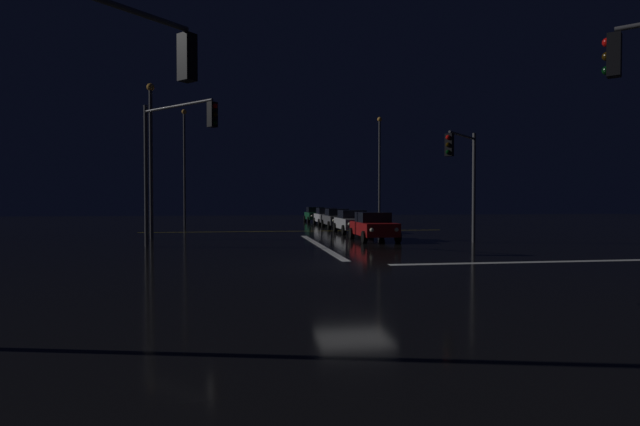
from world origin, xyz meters
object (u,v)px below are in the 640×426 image
object	(u,v)px
sedan_red	(373,226)
traffic_signal_nw	(171,146)
traffic_signal_sw	(64,78)
streetlamp_right_far	(380,163)
sedan_silver	(352,221)
streetlamp_left_far	(184,160)
sedan_gray	(337,218)
sedan_white	(327,216)
sedan_green	(315,214)
streetlamp_left_near	(151,149)
traffic_signal_ne	(464,166)

from	to	relation	value
sedan_red	traffic_signal_nw	bearing A→B (deg)	-161.92
traffic_signal_sw	streetlamp_right_far	xyz separation A→B (m)	(15.81, 36.31, 1.37)
streetlamp_right_far	sedan_red	bearing A→B (deg)	-106.26
sedan_silver	streetlamp_left_far	distance (m)	18.60
sedan_gray	streetlamp_left_far	world-z (taller)	streetlamp_left_far
sedan_white	streetlamp_left_far	bearing A→B (deg)	174.13
sedan_green	sedan_gray	bearing A→B (deg)	-89.35
streetlamp_left_near	streetlamp_right_far	bearing A→B (deg)	41.70
sedan_red	streetlamp_left_near	size ratio (longest dim) A/B	0.48
traffic_signal_sw	sedan_red	bearing A→B (deg)	59.17
traffic_signal_ne	streetlamp_left_far	bearing A→B (deg)	126.02
sedan_white	streetlamp_left_far	size ratio (longest dim) A/B	0.42
sedan_red	streetlamp_right_far	world-z (taller)	streetlamp_right_far
streetlamp_left_near	sedan_green	bearing A→B (deg)	59.16
traffic_signal_nw	traffic_signal_ne	xyz separation A→B (m)	(14.12, 0.31, -0.72)
sedan_red	traffic_signal_ne	distance (m)	5.82
sedan_green	streetlamp_left_far	size ratio (longest dim) A/B	0.42
traffic_signal_nw	traffic_signal_sw	size ratio (longest dim) A/B	1.07
sedan_red	sedan_green	bearing A→B (deg)	89.62
sedan_silver	traffic_signal_nw	world-z (taller)	traffic_signal_nw
sedan_white	traffic_signal_sw	xyz separation A→B (m)	(-10.52, -35.00, 3.60)
streetlamp_left_near	sedan_white	bearing A→B (deg)	49.23
traffic_signal_sw	traffic_signal_ne	xyz separation A→B (m)	(14.04, 14.04, -0.46)
sedan_gray	streetlamp_left_far	bearing A→B (deg)	152.37
traffic_signal_nw	streetlamp_right_far	size ratio (longest dim) A/B	0.66
sedan_silver	traffic_signal_ne	xyz separation A→B (m)	(3.63, -9.52, 3.14)
sedan_white	streetlamp_left_far	distance (m)	13.72
traffic_signal_nw	streetlamp_left_near	size ratio (longest dim) A/B	0.75
sedan_white	traffic_signal_nw	xyz separation A→B (m)	(-10.60, -21.27, 3.86)
sedan_gray	streetlamp_left_near	xyz separation A→B (m)	(-12.64, -9.38, 4.36)
sedan_gray	sedan_green	size ratio (longest dim) A/B	1.00
streetlamp_left_far	streetlamp_right_far	size ratio (longest dim) A/B	1.02
sedan_white	sedan_green	size ratio (longest dim) A/B	1.00
traffic_signal_ne	streetlamp_right_far	bearing A→B (deg)	85.47
sedan_gray	traffic_signal_sw	world-z (taller)	traffic_signal_sw
traffic_signal_nw	traffic_signal_ne	bearing A→B (deg)	1.25
sedan_red	sedan_gray	size ratio (longest dim) A/B	1.00
sedan_gray	sedan_white	xyz separation A→B (m)	(0.03, 5.32, 0.00)
sedan_silver	sedan_gray	xyz separation A→B (m)	(0.08, 6.12, 0.00)
sedan_gray	sedan_white	bearing A→B (deg)	89.68
sedan_green	streetlamp_left_near	world-z (taller)	streetlamp_left_near
sedan_white	traffic_signal_sw	size ratio (longest dim) A/B	0.69
sedan_white	streetlamp_right_far	bearing A→B (deg)	13.84
sedan_silver	streetlamp_left_far	xyz separation A→B (m)	(-12.56, 12.74, 5.09)
traffic_signal_ne	streetlamp_left_near	xyz separation A→B (m)	(-16.19, 6.26, 1.22)
traffic_signal_ne	sedan_gray	bearing A→B (deg)	102.78
traffic_signal_ne	streetlamp_right_far	size ratio (longest dim) A/B	0.57
streetlamp_right_far	sedan_silver	bearing A→B (deg)	-112.94
sedan_green	streetlamp_left_far	distance (m)	14.39
streetlamp_right_far	streetlamp_left_near	world-z (taller)	streetlamp_right_far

